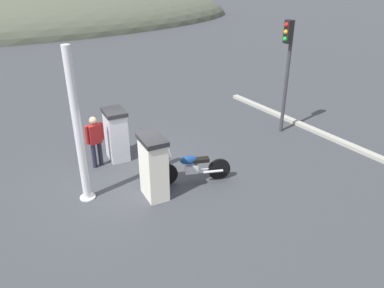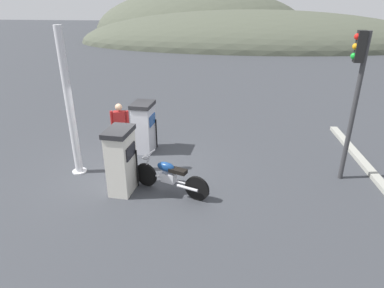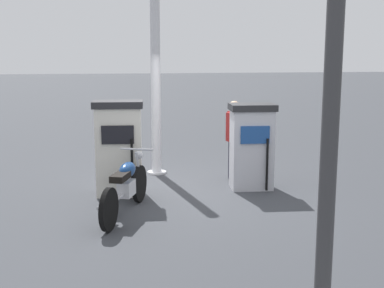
% 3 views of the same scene
% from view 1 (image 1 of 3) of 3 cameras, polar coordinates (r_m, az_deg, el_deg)
% --- Properties ---
extents(ground_plane, '(120.00, 120.00, 0.00)m').
position_cam_1_polar(ground_plane, '(10.98, -8.70, -4.69)').
color(ground_plane, '#383A3F').
extents(fuel_pump_near, '(0.68, 0.92, 1.69)m').
position_cam_1_polar(fuel_pump_near, '(9.60, -5.79, -3.48)').
color(fuel_pump_near, silver).
rests_on(fuel_pump_near, ground).
extents(fuel_pump_far, '(0.72, 0.88, 1.59)m').
position_cam_1_polar(fuel_pump_far, '(11.63, -11.34, 1.44)').
color(fuel_pump_far, silver).
rests_on(fuel_pump_far, ground).
extents(motorcycle_near_pump, '(1.99, 0.94, 0.95)m').
position_cam_1_polar(motorcycle_near_pump, '(10.33, -0.01, -3.56)').
color(motorcycle_near_pump, black).
rests_on(motorcycle_near_pump, ground).
extents(attendant_person, '(0.58, 0.25, 1.58)m').
position_cam_1_polar(attendant_person, '(11.26, -14.40, 0.77)').
color(attendant_person, '#1E1E2D').
rests_on(attendant_person, ground).
extents(roadside_traffic_light, '(0.39, 0.26, 3.84)m').
position_cam_1_polar(roadside_traffic_light, '(13.07, 14.16, 12.39)').
color(roadside_traffic_light, '#38383A').
rests_on(roadside_traffic_light, ground).
extents(canopy_support_pole, '(0.40, 0.40, 3.94)m').
position_cam_1_polar(canopy_support_pole, '(9.37, -16.81, 1.81)').
color(canopy_support_pole, silver).
rests_on(canopy_support_pole, ground).
extents(road_edge_kerb, '(0.40, 7.36, 0.12)m').
position_cam_1_polar(road_edge_kerb, '(14.58, 15.79, 2.99)').
color(road_edge_kerb, '#9E9E93').
rests_on(road_edge_kerb, ground).
extents(distant_hill_secondary, '(36.26, 16.15, 6.53)m').
position_cam_1_polar(distant_hill_secondary, '(38.32, -19.60, 16.61)').
color(distant_hill_secondary, '#4C5142').
rests_on(distant_hill_secondary, ground).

